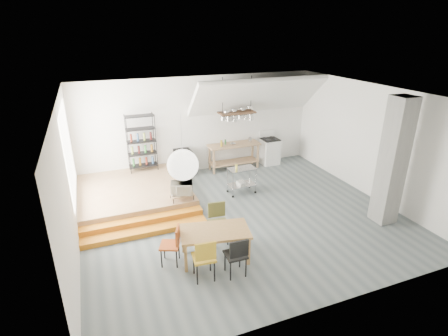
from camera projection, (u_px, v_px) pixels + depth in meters
name	position (u px, v px, depth m)	size (l,w,h in m)	color
floor	(242.00, 216.00, 9.22)	(8.00, 8.00, 0.00)	#515B5E
wall_back	(200.00, 125.00, 11.65)	(8.00, 0.04, 3.20)	silver
wall_left	(68.00, 184.00, 7.27)	(0.04, 7.00, 3.20)	silver
wall_right	(370.00, 141.00, 9.97)	(0.04, 7.00, 3.20)	silver
ceiling	(244.00, 94.00, 8.02)	(8.00, 7.00, 0.02)	white
slope_ceiling	(257.00, 96.00, 11.38)	(4.40, 1.80, 0.15)	white
window_pane	(69.00, 152.00, 8.50)	(0.02, 2.50, 2.20)	white
platform	(134.00, 193.00, 10.03)	(3.00, 3.00, 0.40)	#906948
step_lower	(146.00, 231.00, 8.40)	(3.00, 0.35, 0.13)	#C16E16
step_upper	(143.00, 222.00, 8.67)	(3.00, 0.35, 0.27)	#C16E16
concrete_column	(393.00, 162.00, 8.44)	(0.50, 0.50, 3.20)	slate
kitchen_counter	(234.00, 152.00, 12.08)	(1.80, 0.60, 0.91)	#906948
stove	(269.00, 151.00, 12.61)	(0.60, 0.60, 1.18)	white
pot_rack	(238.00, 115.00, 11.39)	(1.20, 0.50, 1.43)	#3A2317
wire_shelving	(141.00, 142.00, 10.81)	(0.88, 0.38, 1.80)	black
microwave_shelf	(182.00, 194.00, 9.19)	(0.60, 0.40, 0.16)	#906948
paper_lantern	(183.00, 165.00, 6.62)	(0.60, 0.60, 0.60)	white
dining_table	(215.00, 233.00, 7.32)	(1.57, 1.07, 0.69)	olive
chair_mustard	(204.00, 256.00, 6.68)	(0.46, 0.46, 0.93)	#B88F1F
chair_black	(237.00, 254.00, 6.80)	(0.42, 0.42, 0.89)	black
chair_olive	(218.00, 219.00, 7.97)	(0.47, 0.47, 0.93)	brown
chair_red	(173.00, 242.00, 7.19)	(0.51, 0.51, 0.86)	#B94C1A
rolling_cart	(242.00, 177.00, 10.32)	(0.82, 0.48, 0.79)	silver
mini_fridge	(183.00, 163.00, 11.58)	(0.53, 0.53, 0.89)	black
microwave	(182.00, 188.00, 9.13)	(0.57, 0.38, 0.31)	beige
bowl	(233.00, 144.00, 11.90)	(0.20, 0.20, 0.05)	silver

